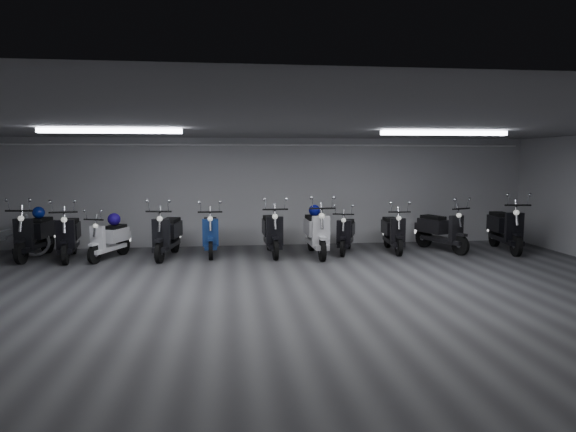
{
  "coord_description": "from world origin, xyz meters",
  "views": [
    {
      "loc": [
        -1.01,
        -7.96,
        2.25
      ],
      "look_at": [
        0.25,
        2.5,
        1.05
      ],
      "focal_mm": 31.05,
      "sensor_mm": 36.0,
      "label": 1
    }
  ],
  "objects": [
    {
      "name": "floor",
      "position": [
        0.0,
        0.0,
        -0.01
      ],
      "size": [
        14.0,
        10.0,
        0.01
      ],
      "primitive_type": "cube",
      "color": "#3D3D40",
      "rests_on": "ground"
    },
    {
      "name": "ceiling",
      "position": [
        0.0,
        0.0,
        2.8
      ],
      "size": [
        14.0,
        10.0,
        0.01
      ],
      "primitive_type": "cube",
      "color": "slate",
      "rests_on": "ground"
    },
    {
      "name": "back_wall",
      "position": [
        0.0,
        5.0,
        1.4
      ],
      "size": [
        14.0,
        0.01,
        2.8
      ],
      "primitive_type": "cube",
      "color": "#A7A7AA",
      "rests_on": "ground"
    },
    {
      "name": "front_wall",
      "position": [
        0.0,
        -5.0,
        1.4
      ],
      "size": [
        14.0,
        0.01,
        2.8
      ],
      "primitive_type": "cube",
      "color": "#A7A7AA",
      "rests_on": "ground"
    },
    {
      "name": "fluor_strip_left",
      "position": [
        -3.0,
        1.0,
        2.74
      ],
      "size": [
        2.4,
        0.18,
        0.08
      ],
      "primitive_type": "cube",
      "color": "white",
      "rests_on": "ceiling"
    },
    {
      "name": "fluor_strip_right",
      "position": [
        3.0,
        1.0,
        2.74
      ],
      "size": [
        2.4,
        0.18,
        0.08
      ],
      "primitive_type": "cube",
      "color": "white",
      "rests_on": "ceiling"
    },
    {
      "name": "conduit",
      "position": [
        0.0,
        4.92,
        2.62
      ],
      "size": [
        13.6,
        0.05,
        0.05
      ],
      "primitive_type": "cylinder",
      "rotation": [
        0.0,
        1.57,
        0.0
      ],
      "color": "white",
      "rests_on": "back_wall"
    },
    {
      "name": "scooter_0",
      "position": [
        -5.41,
        3.84,
        0.72
      ],
      "size": [
        0.8,
        1.98,
        1.44
      ],
      "primitive_type": null,
      "rotation": [
        0.0,
        0.0,
        -0.09
      ],
      "color": "black",
      "rests_on": "floor"
    },
    {
      "name": "scooter_1",
      "position": [
        -4.59,
        3.63,
        0.7
      ],
      "size": [
        0.92,
        1.97,
        1.41
      ],
      "primitive_type": null,
      "rotation": [
        0.0,
        0.0,
        0.16
      ],
      "color": "black",
      "rests_on": "floor"
    },
    {
      "name": "scooter_2",
      "position": [
        -3.71,
        3.56,
        0.6
      ],
      "size": [
        1.09,
        1.69,
        1.2
      ],
      "primitive_type": null,
      "rotation": [
        0.0,
        0.0,
        -0.38
      ],
      "color": "white",
      "rests_on": "floor"
    },
    {
      "name": "scooter_3",
      "position": [
        -2.41,
        3.57,
        0.7
      ],
      "size": [
        0.92,
        1.96,
        1.4
      ],
      "primitive_type": null,
      "rotation": [
        0.0,
        0.0,
        -0.16
      ],
      "color": "black",
      "rests_on": "floor"
    },
    {
      "name": "scooter_4",
      "position": [
        -1.44,
        3.77,
        0.67
      ],
      "size": [
        0.67,
        1.83,
        1.35
      ],
      "primitive_type": null,
      "rotation": [
        0.0,
        0.0,
        0.04
      ],
      "color": "navy",
      "rests_on": "floor"
    },
    {
      "name": "scooter_5",
      "position": [
        0.01,
        3.63,
        0.71
      ],
      "size": [
        0.69,
        1.92,
        1.42
      ],
      "primitive_type": null,
      "rotation": [
        0.0,
        0.0,
        0.03
      ],
      "color": "black",
      "rests_on": "floor"
    },
    {
      "name": "scooter_6",
      "position": [
        1.03,
        3.39,
        0.73
      ],
      "size": [
        0.69,
        1.98,
        1.46
      ],
      "primitive_type": null,
      "rotation": [
        0.0,
        0.0,
        0.02
      ],
      "color": "silver",
      "rests_on": "floor"
    },
    {
      "name": "scooter_7",
      "position": [
        1.81,
        3.7,
        0.62
      ],
      "size": [
        1.1,
        1.74,
        1.23
      ],
      "primitive_type": null,
      "rotation": [
        0.0,
        0.0,
        -0.36
      ],
      "color": "black",
      "rests_on": "floor"
    },
    {
      "name": "scooter_8",
      "position": [
        2.98,
        3.67,
        0.65
      ],
      "size": [
        0.73,
        1.78,
        1.29
      ],
      "primitive_type": null,
      "rotation": [
        0.0,
        0.0,
        -0.09
      ],
      "color": "black",
      "rests_on": "floor"
    },
    {
      "name": "scooter_9",
      "position": [
        4.19,
        3.62,
        0.68
      ],
      "size": [
        1.23,
        1.93,
        1.37
      ],
      "primitive_type": null,
      "rotation": [
        0.0,
        0.0,
        0.37
      ],
      "color": "black",
      "rests_on": "floor"
    },
    {
      "name": "bicycle",
      "position": [
        -6.11,
        3.88,
        0.63
      ],
      "size": [
        2.06,
        1.23,
        1.26
      ],
      "primitive_type": "imported",
      "rotation": [
        0.0,
        0.0,
        1.87
      ],
      "color": "white",
      "rests_on": "floor"
    },
    {
      "name": "scooter_10",
      "position": [
        5.72,
        3.39,
        0.74
      ],
      "size": [
        0.96,
        2.08,
        1.49
      ],
      "primitive_type": null,
      "rotation": [
        0.0,
        0.0,
        -0.15
      ],
      "color": "black",
      "rests_on": "floor"
    },
    {
      "name": "helmet_0",
      "position": [
        -5.39,
        4.11,
        1.03
      ],
      "size": [
        0.27,
        0.27,
        0.27
      ],
      "primitive_type": "sphere",
      "color": "navy",
      "rests_on": "scooter_0"
    },
    {
      "name": "helmet_1",
      "position": [
        1.02,
        3.66,
        1.04
      ],
      "size": [
        0.27,
        0.27,
        0.27
      ],
      "primitive_type": "sphere",
      "color": "navy",
      "rests_on": "scooter_6"
    },
    {
      "name": "helmet_2",
      "position": [
        -3.62,
        3.76,
        0.88
      ],
      "size": [
        0.29,
        0.29,
        0.29
      ],
      "primitive_type": "sphere",
      "color": "#1C0B7D",
      "rests_on": "scooter_2"
    }
  ]
}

